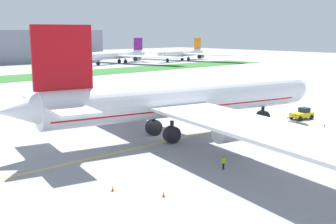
% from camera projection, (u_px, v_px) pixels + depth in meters
% --- Properties ---
extents(ground_plane, '(600.00, 600.00, 0.00)m').
position_uv_depth(ground_plane, '(158.00, 136.00, 72.92)').
color(ground_plane, gray).
rests_on(ground_plane, ground).
extents(apron_taxi_line, '(280.00, 0.36, 0.01)m').
position_uv_depth(apron_taxi_line, '(172.00, 140.00, 70.49)').
color(apron_taxi_line, yellow).
rests_on(apron_taxi_line, ground).
extents(airliner_foreground, '(56.19, 90.49, 18.15)m').
position_uv_depth(airliner_foreground, '(178.00, 100.00, 71.61)').
color(airliner_foreground, white).
rests_on(airliner_foreground, ground).
extents(pushback_tug, '(6.48, 3.43, 2.26)m').
position_uv_depth(pushback_tug, '(302.00, 114.00, 87.23)').
color(pushback_tug, yellow).
rests_on(pushback_tug, ground).
extents(ground_crew_wingwalker_port, '(0.42, 0.50, 1.61)m').
position_uv_depth(ground_crew_wingwalker_port, '(335.00, 161.00, 55.70)').
color(ground_crew_wingwalker_port, black).
rests_on(ground_crew_wingwalker_port, ground).
extents(ground_crew_marshaller_front, '(0.61, 0.27, 1.75)m').
position_uv_depth(ground_crew_marshaller_front, '(223.00, 162.00, 55.12)').
color(ground_crew_marshaller_front, black).
rests_on(ground_crew_marshaller_front, ground).
extents(traffic_cone_near_nose, '(0.36, 0.36, 0.58)m').
position_uv_depth(traffic_cone_near_nose, '(324.00, 125.00, 80.41)').
color(traffic_cone_near_nose, '#F2590C').
rests_on(traffic_cone_near_nose, ground).
extents(traffic_cone_port_wing, '(0.36, 0.36, 0.58)m').
position_uv_depth(traffic_cone_port_wing, '(164.00, 194.00, 46.22)').
color(traffic_cone_port_wing, '#F2590C').
rests_on(traffic_cone_port_wing, ground).
extents(traffic_cone_starboard_wing, '(0.36, 0.36, 0.58)m').
position_uv_depth(traffic_cone_starboard_wing, '(113.00, 189.00, 47.89)').
color(traffic_cone_starboard_wing, '#F2590C').
rests_on(traffic_cone_starboard_wing, ground).
extents(service_truck_baggage_loader, '(5.66, 3.44, 2.89)m').
position_uv_depth(service_truck_baggage_loader, '(65.00, 95.00, 109.96)').
color(service_truck_baggage_loader, yellow).
rests_on(service_truck_baggage_loader, ground).
extents(parked_airliner_far_left, '(49.02, 80.64, 13.68)m').
position_uv_depth(parked_airliner_far_left, '(119.00, 55.00, 239.90)').
color(parked_airliner_far_left, white).
rests_on(parked_airliner_far_left, ground).
extents(parked_airliner_far_centre, '(47.97, 78.78, 13.45)m').
position_uv_depth(parked_airliner_far_centre, '(183.00, 53.00, 261.85)').
color(parked_airliner_far_centre, white).
rests_on(parked_airliner_far_centre, ground).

